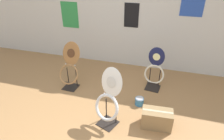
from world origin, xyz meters
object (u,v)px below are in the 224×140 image
at_px(toilet_seat_display_white_plain, 108,101).
at_px(toilet_seat_display_woodgrain, 70,68).
at_px(toilet_seat_display_navy_moon, 155,71).
at_px(paint_can, 139,101).
at_px(storage_box, 157,119).

relative_size(toilet_seat_display_white_plain, toilet_seat_display_woodgrain, 1.05).
distance_m(toilet_seat_display_navy_moon, paint_can, 0.70).
bearing_deg(storage_box, paint_can, 126.94).
height_order(toilet_seat_display_woodgrain, storage_box, toilet_seat_display_woodgrain).
distance_m(toilet_seat_display_woodgrain, paint_can, 1.49).
distance_m(toilet_seat_display_navy_moon, storage_box, 1.09).
relative_size(toilet_seat_display_navy_moon, toilet_seat_display_white_plain, 0.91).
distance_m(paint_can, storage_box, 0.57).
height_order(toilet_seat_display_woodgrain, paint_can, toilet_seat_display_woodgrain).
relative_size(toilet_seat_display_woodgrain, storage_box, 1.90).
bearing_deg(storage_box, toilet_seat_display_navy_moon, 98.66).
xyz_separation_m(toilet_seat_display_navy_moon, toilet_seat_display_white_plain, (-0.58, -1.19, 0.03)).
distance_m(toilet_seat_display_white_plain, paint_can, 0.80).
distance_m(toilet_seat_display_white_plain, toilet_seat_display_woodgrain, 1.30).
bearing_deg(paint_can, toilet_seat_display_white_plain, -124.36).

